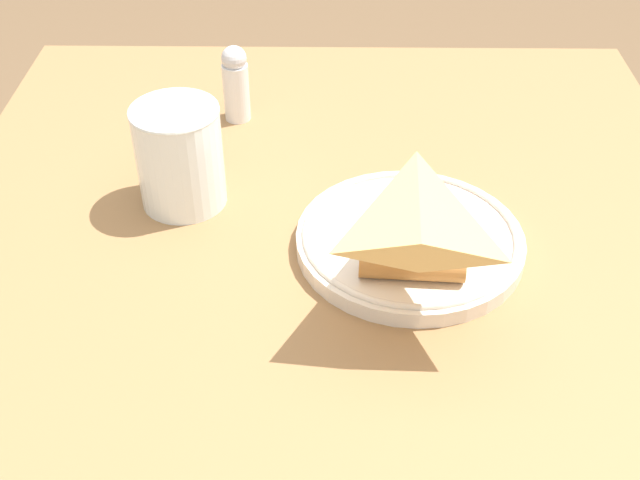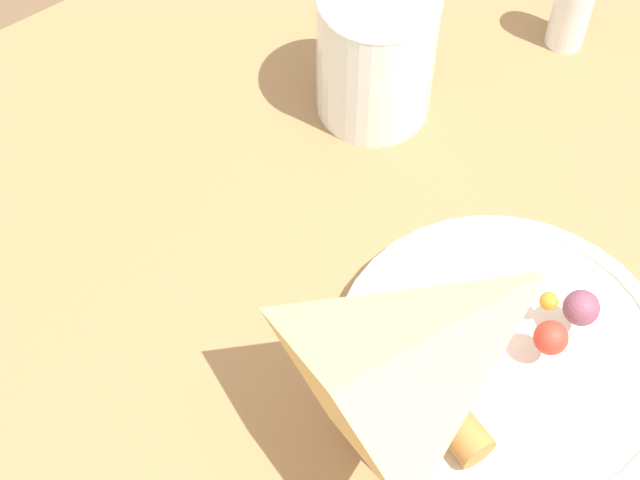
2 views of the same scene
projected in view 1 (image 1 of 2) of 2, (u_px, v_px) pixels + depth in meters
name	position (u px, v px, depth m)	size (l,w,h in m)	color
plate_pizza	(407.00, 235.00, 0.76)	(0.22, 0.22, 0.05)	silver
milk_glass	(177.00, 159.00, 0.79)	(0.09, 0.09, 0.11)	white
salt_shaker	(233.00, 83.00, 0.92)	(0.03, 0.03, 0.09)	silver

